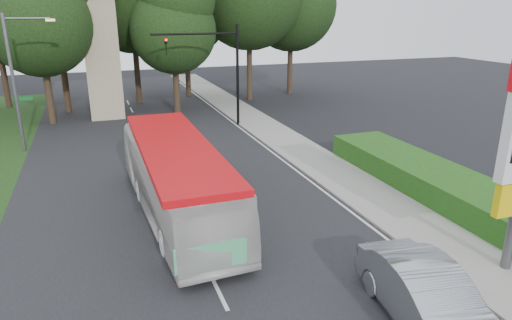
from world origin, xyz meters
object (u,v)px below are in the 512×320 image
object	(u,v)px
monument	(101,52)
sedan_silver	(427,298)
streetlight_signs	(17,77)
transit_bus	(177,181)
traffic_signal_mast	(220,62)

from	to	relation	value
monument	sedan_silver	size ratio (longest dim) A/B	1.93
streetlight_signs	transit_bus	size ratio (longest dim) A/B	0.71
streetlight_signs	monument	world-z (taller)	monument
monument	sedan_silver	xyz separation A→B (m)	(6.87, -29.35, -4.25)
traffic_signal_mast	streetlight_signs	distance (m)	12.83
traffic_signal_mast	streetlight_signs	bearing A→B (deg)	-171.08
traffic_signal_mast	streetlight_signs	xyz separation A→B (m)	(-12.67, -1.99, -0.23)
transit_bus	monument	bearing A→B (deg)	92.38
traffic_signal_mast	transit_bus	bearing A→B (deg)	-112.24
traffic_signal_mast	sedan_silver	world-z (taller)	traffic_signal_mast
sedan_silver	streetlight_signs	bearing A→B (deg)	126.05
transit_bus	sedan_silver	size ratio (longest dim) A/B	2.17
traffic_signal_mast	monument	world-z (taller)	monument
transit_bus	sedan_silver	bearing A→B (deg)	-64.12
monument	transit_bus	xyz separation A→B (m)	(1.86, -20.23, -3.53)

